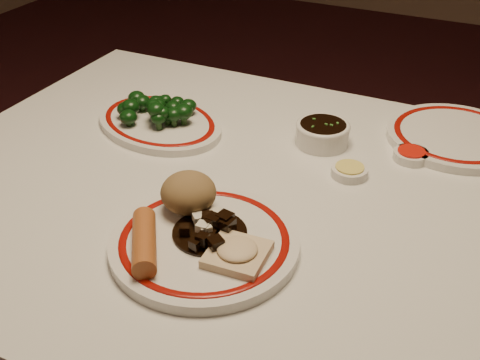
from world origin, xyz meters
name	(u,v)px	position (x,y,z in m)	size (l,w,h in m)	color
dining_table	(253,235)	(0.00, 0.00, 0.66)	(1.20, 0.90, 0.75)	silver
main_plate	(204,243)	(0.00, -0.17, 0.76)	(0.30, 0.30, 0.02)	silver
rice_mound	(188,193)	(-0.06, -0.11, 0.80)	(0.09, 0.09, 0.06)	olive
spring_roll	(144,242)	(-0.06, -0.23, 0.78)	(0.03, 0.03, 0.12)	#B2602C
fried_wonton	(237,252)	(0.06, -0.18, 0.78)	(0.09, 0.09, 0.02)	beige
stirfry_heap	(210,228)	(0.00, -0.15, 0.78)	(0.11, 0.11, 0.03)	black
broccoli_plate	(159,122)	(-0.27, 0.13, 0.76)	(0.33, 0.31, 0.02)	silver
broccoli_pile	(156,108)	(-0.27, 0.13, 0.79)	(0.16, 0.13, 0.05)	#23471C
soy_bowl	(322,134)	(0.05, 0.21, 0.77)	(0.10, 0.10, 0.04)	silver
sweet_sour_dish	(411,155)	(0.21, 0.22, 0.76)	(0.06, 0.06, 0.02)	silver
mustard_dish	(349,171)	(0.13, 0.12, 0.76)	(0.06, 0.06, 0.02)	silver
far_plate	(456,136)	(0.28, 0.33, 0.76)	(0.34, 0.34, 0.02)	silver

